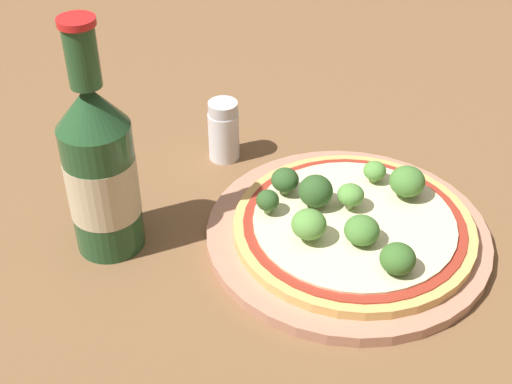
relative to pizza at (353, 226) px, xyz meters
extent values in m
plane|color=brown|center=(-0.01, 0.00, -0.02)|extent=(3.00, 3.00, 0.00)
cylinder|color=tan|center=(0.00, 0.00, -0.01)|extent=(0.28, 0.28, 0.01)
cylinder|color=tan|center=(0.00, 0.00, 0.00)|extent=(0.24, 0.24, 0.01)
cylinder|color=maroon|center=(0.00, 0.00, 0.00)|extent=(0.22, 0.22, 0.00)
cylinder|color=beige|center=(0.00, 0.00, 0.01)|extent=(0.20, 0.20, 0.00)
cylinder|color=#89A866|center=(-0.04, -0.07, 0.01)|extent=(0.01, 0.01, 0.01)
ellipsoid|color=#386628|center=(-0.04, -0.07, 0.02)|extent=(0.03, 0.03, 0.03)
cylinder|color=#89A866|center=(0.07, 0.01, 0.01)|extent=(0.01, 0.01, 0.01)
ellipsoid|color=#568E3D|center=(0.07, 0.01, 0.02)|extent=(0.02, 0.02, 0.02)
cylinder|color=#89A866|center=(-0.02, -0.02, 0.01)|extent=(0.01, 0.01, 0.01)
ellipsoid|color=#477A33|center=(-0.02, -0.02, 0.02)|extent=(0.03, 0.03, 0.03)
cylinder|color=#89A866|center=(-0.04, 0.08, 0.01)|extent=(0.01, 0.01, 0.01)
ellipsoid|color=#2D5123|center=(-0.04, 0.08, 0.02)|extent=(0.02, 0.02, 0.02)
cylinder|color=#89A866|center=(0.06, -0.02, 0.01)|extent=(0.01, 0.01, 0.01)
ellipsoid|color=#477A33|center=(0.06, -0.02, 0.03)|extent=(0.04, 0.04, 0.03)
cylinder|color=#89A866|center=(0.00, 0.04, 0.01)|extent=(0.01, 0.01, 0.01)
ellipsoid|color=#2D5123|center=(0.00, 0.04, 0.03)|extent=(0.03, 0.03, 0.03)
cylinder|color=#89A866|center=(-0.05, 0.02, 0.01)|extent=(0.01, 0.01, 0.01)
ellipsoid|color=#568E3D|center=(-0.05, 0.02, 0.03)|extent=(0.03, 0.03, 0.03)
cylinder|color=#89A866|center=(0.00, 0.08, 0.01)|extent=(0.01, 0.01, 0.01)
ellipsoid|color=#2D5123|center=(0.00, 0.08, 0.02)|extent=(0.03, 0.03, 0.02)
cylinder|color=#89A866|center=(0.01, 0.01, 0.01)|extent=(0.01, 0.01, 0.01)
ellipsoid|color=#568E3D|center=(0.01, 0.01, 0.02)|extent=(0.03, 0.03, 0.02)
cylinder|color=#234C28|center=(-0.14, 0.19, 0.05)|extent=(0.07, 0.07, 0.13)
cylinder|color=#C6B793|center=(-0.14, 0.19, 0.05)|extent=(0.07, 0.07, 0.06)
cone|color=#234C28|center=(-0.14, 0.19, 0.14)|extent=(0.07, 0.07, 0.04)
cylinder|color=#234C28|center=(-0.14, 0.19, 0.18)|extent=(0.03, 0.03, 0.05)
cylinder|color=red|center=(-0.14, 0.19, 0.21)|extent=(0.03, 0.03, 0.01)
cylinder|color=silver|center=(0.04, 0.19, 0.01)|extent=(0.04, 0.04, 0.06)
cylinder|color=silver|center=(0.04, 0.19, 0.05)|extent=(0.03, 0.03, 0.01)
camera|label=1|loc=(-0.49, -0.23, 0.45)|focal=50.00mm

